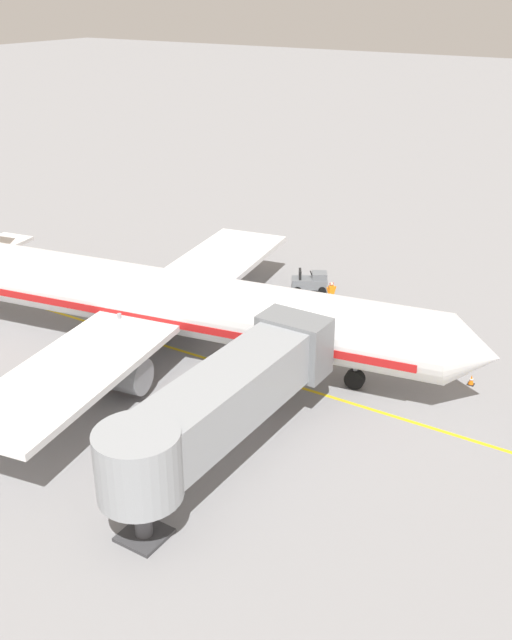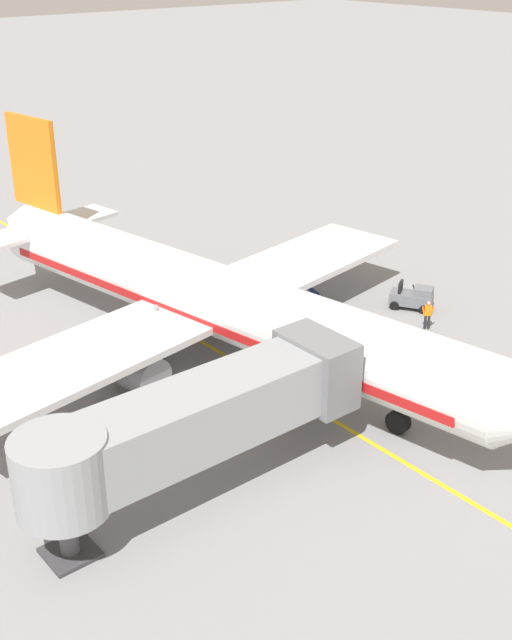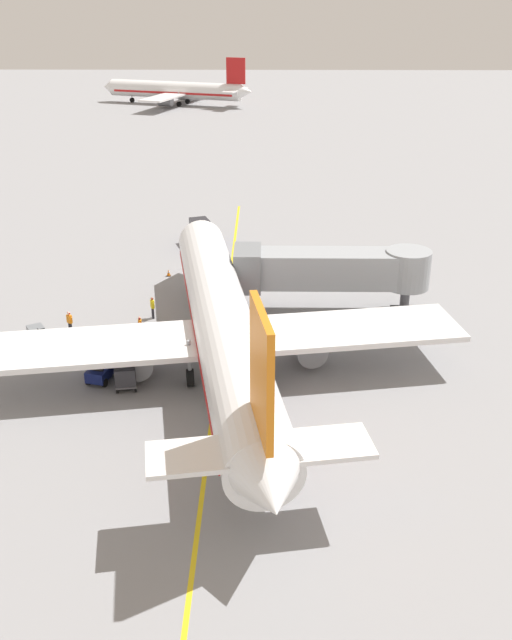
{
  "view_description": "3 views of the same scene",
  "coord_description": "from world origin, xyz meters",
  "views": [
    {
      "loc": [
        30.33,
        26.48,
        20.0
      ],
      "look_at": [
        -1.77,
        6.2,
        2.38
      ],
      "focal_mm": 40.81,
      "sensor_mm": 36.0,
      "label": 1
    },
    {
      "loc": [
        22.87,
        32.58,
        20.06
      ],
      "look_at": [
        0.89,
        5.61,
        3.7
      ],
      "focal_mm": 45.64,
      "sensor_mm": 36.0,
      "label": 2
    },
    {
      "loc": [
        2.97,
        -38.67,
        22.04
      ],
      "look_at": [
        2.43,
        2.58,
        2.96
      ],
      "focal_mm": 39.65,
      "sensor_mm": 36.0,
      "label": 3
    }
  ],
  "objects": [
    {
      "name": "ground_plane",
      "position": [
        0.0,
        0.0,
        0.0
      ],
      "size": [
        400.0,
        400.0,
        0.0
      ],
      "primitive_type": "plane",
      "color": "gray"
    },
    {
      "name": "gate_lead_in_line",
      "position": [
        0.0,
        0.0,
        0.0
      ],
      "size": [
        0.24,
        80.0,
        0.01
      ],
      "primitive_type": "cube",
      "color": "gold",
      "rests_on": "ground"
    },
    {
      "name": "parked_airliner",
      "position": [
        0.39,
        1.37,
        3.19
      ],
      "size": [
        30.45,
        37.24,
        10.63
      ],
      "color": "white",
      "rests_on": "ground"
    },
    {
      "name": "jet_bridge",
      "position": [
        7.92,
        10.66,
        3.46
      ],
      "size": [
        14.59,
        3.5,
        4.98
      ],
      "color": "#93999E",
      "rests_on": "ground"
    },
    {
      "name": "baggage_tug_lead",
      "position": [
        -12.37,
        4.13,
        0.71
      ],
      "size": [
        2.32,
        2.76,
        1.62
      ],
      "color": "slate",
      "rests_on": "ground"
    },
    {
      "name": "baggage_tug_trailing",
      "position": [
        -7.14,
        0.1,
        0.71
      ],
      "size": [
        1.81,
        2.72,
        1.62
      ],
      "color": "navy",
      "rests_on": "ground"
    },
    {
      "name": "baggage_cart_front",
      "position": [
        -5.69,
        2.28,
        0.95
      ],
      "size": [
        1.62,
        2.97,
        1.58
      ],
      "color": "#4C4C51",
      "rests_on": "ground"
    },
    {
      "name": "baggage_cart_second_in_train",
      "position": [
        -5.53,
        -0.82,
        0.95
      ],
      "size": [
        1.62,
        2.97,
        1.58
      ],
      "color": "#4C4C51",
      "rests_on": "ground"
    },
    {
      "name": "ground_crew_wing_walker",
      "position": [
        -5.71,
        5.76,
        0.95
      ],
      "size": [
        0.3,
        0.73,
        1.69
      ],
      "color": "#232328",
      "rests_on": "ground"
    },
    {
      "name": "ground_crew_loader",
      "position": [
        -5.35,
        9.23,
        0.95
      ],
      "size": [
        0.37,
        0.7,
        1.69
      ],
      "color": "#232328",
      "rests_on": "ground"
    },
    {
      "name": "ground_crew_marshaller",
      "position": [
        -10.84,
        6.52,
        0.95
      ],
      "size": [
        0.61,
        0.54,
        1.69
      ],
      "color": "#232328",
      "rests_on": "ground"
    },
    {
      "name": "safety_cone_nose_left",
      "position": [
        -5.29,
        17.94,
        0.29
      ],
      "size": [
        0.36,
        0.36,
        0.59
      ],
      "color": "black",
      "rests_on": "ground"
    }
  ]
}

